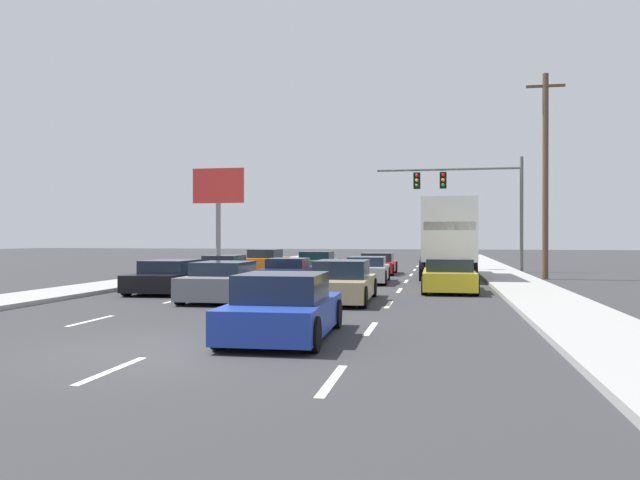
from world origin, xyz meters
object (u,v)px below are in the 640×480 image
object	(u,v)px
car_tan	(342,283)
car_blue	(283,309)
car_green	(317,264)
car_red	(378,264)
box_truck	(447,234)
car_navy	(289,272)
car_maroon	(224,268)
car_yellow	(449,276)
car_orange	(266,261)
traffic_signal_mast	(460,188)
car_silver	(367,270)
utility_pole_mid	(545,174)
car_black	(170,277)
car_gray	(224,282)
roadside_billboard	(218,197)

from	to	relation	value
car_tan	car_blue	distance (m)	7.14
car_green	car_red	world-z (taller)	car_green
box_truck	car_navy	bearing A→B (deg)	-146.80
car_red	car_maroon	bearing A→B (deg)	-139.10
car_yellow	car_orange	bearing A→B (deg)	132.29
car_yellow	traffic_signal_mast	size ratio (longest dim) A/B	0.51
car_silver	traffic_signal_mast	distance (m)	11.71
car_blue	utility_pole_mid	world-z (taller)	utility_pole_mid
car_red	traffic_signal_mast	distance (m)	7.16
utility_pole_mid	car_tan	bearing A→B (deg)	-123.56
car_black	utility_pole_mid	bearing A→B (deg)	33.90
car_gray	car_blue	world-z (taller)	car_blue
car_navy	car_tan	world-z (taller)	car_tan
traffic_signal_mast	roadside_billboard	xyz separation A→B (m)	(-17.32, 6.14, 0.13)
car_yellow	utility_pole_mid	distance (m)	10.14
utility_pole_mid	traffic_signal_mast	bearing A→B (deg)	122.12
car_tan	roadside_billboard	size ratio (longest dim) A/B	0.65
car_black	car_yellow	distance (m)	10.35
car_navy	utility_pole_mid	size ratio (longest dim) A/B	0.44
car_red	car_silver	xyz separation A→B (m)	(0.16, -6.55, 0.01)
roadside_billboard	car_red	bearing A→B (deg)	-36.70
car_tan	car_blue	size ratio (longest dim) A/B	1.12
car_blue	car_gray	bearing A→B (deg)	118.43
car_navy	car_blue	world-z (taller)	car_blue
car_green	car_red	bearing A→B (deg)	6.52
car_tan	car_maroon	bearing A→B (deg)	128.56
utility_pole_mid	roadside_billboard	bearing A→B (deg)	149.94
car_silver	car_yellow	bearing A→B (deg)	-48.23
car_gray	traffic_signal_mast	world-z (taller)	traffic_signal_mast
car_maroon	car_silver	bearing A→B (deg)	-5.53
car_gray	car_tan	world-z (taller)	car_tan
car_maroon	car_navy	world-z (taller)	car_maroon
car_maroon	roadside_billboard	distance (m)	17.15
box_truck	car_red	bearing A→B (deg)	140.95
car_maroon	car_tan	bearing A→B (deg)	-51.44
car_black	roadside_billboard	world-z (taller)	roadside_billboard
car_orange	car_black	size ratio (longest dim) A/B	0.93
car_tan	car_green	bearing A→B (deg)	104.38
car_black	car_red	xyz separation A→B (m)	(6.44, 12.64, -0.02)
car_silver	roadside_billboard	world-z (taller)	roadside_billboard
car_yellow	car_red	bearing A→B (deg)	109.34
car_black	traffic_signal_mast	size ratio (longest dim) A/B	0.53
car_gray	car_red	world-z (taller)	car_gray
car_gray	box_truck	bearing A→B (deg)	59.40
car_maroon	car_black	world-z (taller)	car_black
car_navy	car_red	distance (m)	8.14
car_maroon	car_blue	xyz separation A→B (m)	(7.03, -16.06, 0.04)
box_truck	car_yellow	distance (m)	7.67
car_gray	roadside_billboard	distance (m)	26.70
car_black	car_yellow	size ratio (longest dim) A/B	1.04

